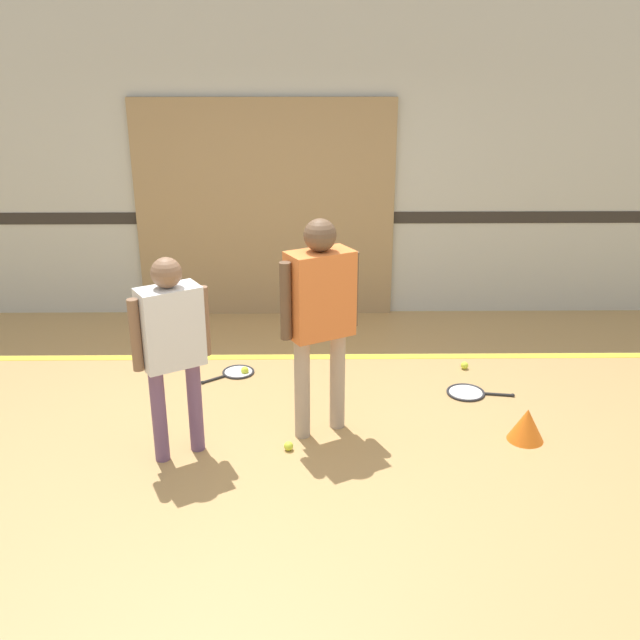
% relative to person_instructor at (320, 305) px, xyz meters
% --- Properties ---
extents(ground_plane, '(16.00, 16.00, 0.00)m').
position_rel_person_instructor_xyz_m(ground_plane, '(-0.24, -0.11, -0.99)').
color(ground_plane, tan).
extents(wall_back, '(16.00, 0.07, 3.20)m').
position_rel_person_instructor_xyz_m(wall_back, '(-0.24, 2.57, 0.61)').
color(wall_back, beige).
rests_on(wall_back, ground_plane).
extents(wall_panel, '(2.61, 0.05, 2.21)m').
position_rel_person_instructor_xyz_m(wall_panel, '(-0.53, 2.51, 0.12)').
color(wall_panel, '#9E7F56').
rests_on(wall_panel, ground_plane).
extents(floor_stripe, '(14.40, 0.10, 0.01)m').
position_rel_person_instructor_xyz_m(floor_stripe, '(-0.24, 1.34, -0.98)').
color(floor_stripe, yellow).
rests_on(floor_stripe, ground_plane).
extents(person_instructor, '(0.55, 0.43, 1.60)m').
position_rel_person_instructor_xyz_m(person_instructor, '(0.00, 0.00, 0.00)').
color(person_instructor, tan).
rests_on(person_instructor, ground_plane).
extents(person_student_left, '(0.47, 0.39, 1.42)m').
position_rel_person_instructor_xyz_m(person_student_left, '(-0.98, -0.31, -0.11)').
color(person_student_left, '#6B4C70').
rests_on(person_student_left, ground_plane).
extents(racket_spare_on_floor, '(0.50, 0.42, 0.03)m').
position_rel_person_instructor_xyz_m(racket_spare_on_floor, '(-0.72, 0.99, -0.98)').
color(racket_spare_on_floor, '#28282D').
rests_on(racket_spare_on_floor, ground_plane).
extents(racket_second_spare, '(0.57, 0.36, 0.03)m').
position_rel_person_instructor_xyz_m(racket_second_spare, '(1.22, 0.59, -0.98)').
color(racket_second_spare, '#28282D').
rests_on(racket_second_spare, ground_plane).
extents(tennis_ball_near_instructor, '(0.07, 0.07, 0.07)m').
position_rel_person_instructor_xyz_m(tennis_ball_near_instructor, '(-0.22, -0.27, -0.95)').
color(tennis_ball_near_instructor, '#CCE038').
rests_on(tennis_ball_near_instructor, ground_plane).
extents(tennis_ball_by_spare_racket, '(0.07, 0.07, 0.07)m').
position_rel_person_instructor_xyz_m(tennis_ball_by_spare_racket, '(-0.64, 0.99, -0.95)').
color(tennis_ball_by_spare_racket, '#CCE038').
rests_on(tennis_ball_by_spare_racket, ground_plane).
extents(tennis_ball_stray_left, '(0.07, 0.07, 0.07)m').
position_rel_person_instructor_xyz_m(tennis_ball_stray_left, '(1.29, 1.07, -0.95)').
color(tennis_ball_stray_left, '#CCE038').
rests_on(tennis_ball_stray_left, ground_plane).
extents(training_cone, '(0.26, 0.26, 0.25)m').
position_rel_person_instructor_xyz_m(training_cone, '(1.48, -0.15, -0.86)').
color(training_cone, orange).
rests_on(training_cone, ground_plane).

